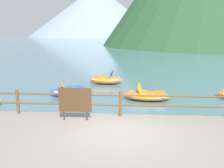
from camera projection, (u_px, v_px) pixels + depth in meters
ground_plane at (128, 50)px, 47.34m from camera, size 200.00×200.00×0.00m
dock_railing at (121, 101)px, 9.61m from camera, size 23.92×0.12×0.95m
sign_board at (75, 101)px, 9.13m from camera, size 1.18×0.08×1.19m
pedal_boat_0 at (147, 95)px, 13.39m from camera, size 2.53×1.49×0.82m
pedal_boat_1 at (70, 91)px, 14.25m from camera, size 2.40×1.76×0.86m
pedal_boat_4 at (106, 80)px, 17.45m from camera, size 2.33×1.39×0.86m
distant_peak at (97, 11)px, 145.27m from camera, size 75.42×75.42×27.66m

